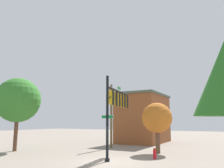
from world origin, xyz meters
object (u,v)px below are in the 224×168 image
(utility_pole, at_px, (111,114))
(fire_hydrant, at_px, (155,154))
(tree_near, at_px, (18,100))
(brick_building, at_px, (144,118))
(signal_pole_assembly, at_px, (117,102))
(tree_mid, at_px, (157,118))

(utility_pole, relative_size, fire_hydrant, 8.56)
(tree_near, height_order, brick_building, tree_near)
(brick_building, bearing_deg, signal_pole_assembly, -168.66)
(tree_near, relative_size, brick_building, 0.83)
(utility_pole, xyz_separation_m, fire_hydrant, (-4.89, -6.58, -3.30))
(fire_hydrant, xyz_separation_m, brick_building, (13.02, 5.79, 2.99))
(tree_near, bearing_deg, tree_mid, -67.42)
(tree_near, bearing_deg, utility_pole, -45.71)
(fire_hydrant, relative_size, brick_building, 0.09)
(fire_hydrant, bearing_deg, signal_pole_assembly, 98.06)
(tree_near, bearing_deg, signal_pole_assembly, -81.40)
(signal_pole_assembly, xyz_separation_m, tree_mid, (3.77, -2.32, -1.30))
(signal_pole_assembly, height_order, tree_mid, signal_pole_assembly)
(signal_pole_assembly, height_order, brick_building, brick_building)
(tree_near, bearing_deg, fire_hydrant, -81.52)
(tree_near, distance_m, tree_mid, 14.10)
(signal_pole_assembly, bearing_deg, brick_building, 11.34)
(brick_building, bearing_deg, tree_mid, -152.61)
(utility_pole, bearing_deg, tree_near, 134.29)
(tree_near, xyz_separation_m, tree_mid, (5.37, -12.91, -1.84))
(tree_mid, distance_m, brick_building, 10.92)
(tree_near, height_order, tree_mid, tree_near)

